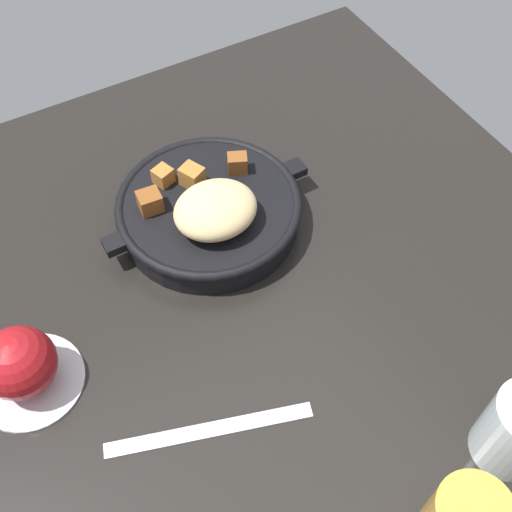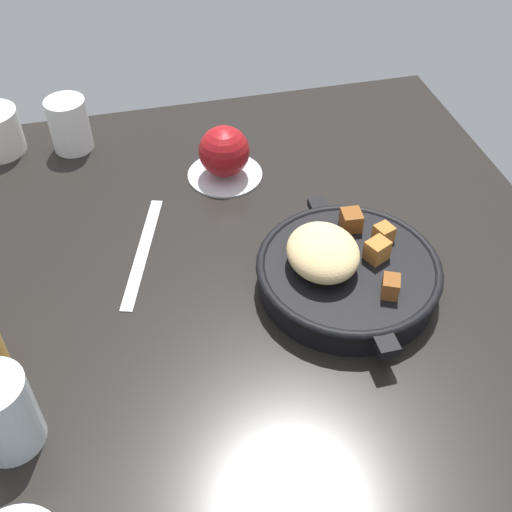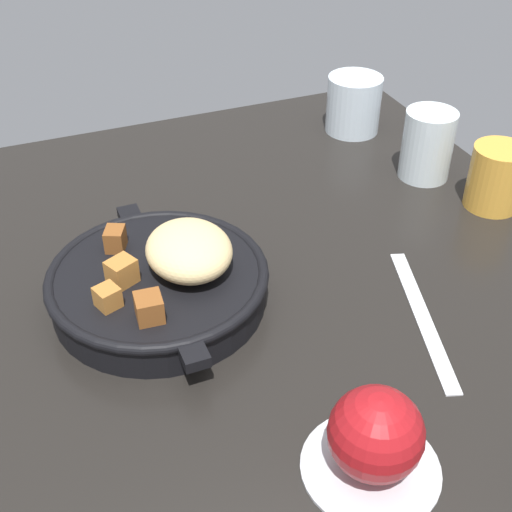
# 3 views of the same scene
# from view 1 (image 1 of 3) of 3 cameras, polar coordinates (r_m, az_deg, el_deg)

# --- Properties ---
(ground_plane) EXTENTS (0.91, 0.81, 0.02)m
(ground_plane) POSITION_cam_1_polar(r_m,az_deg,el_deg) (0.76, -3.13, -3.22)
(ground_plane) COLOR black
(cast_iron_skillet) EXTENTS (0.27, 0.23, 0.09)m
(cast_iron_skillet) POSITION_cam_1_polar(r_m,az_deg,el_deg) (0.79, -4.20, 4.18)
(cast_iron_skillet) COLOR black
(cast_iron_skillet) RESTS_ON ground_plane
(saucer_plate) EXTENTS (0.11, 0.11, 0.01)m
(saucer_plate) POSITION_cam_1_polar(r_m,az_deg,el_deg) (0.73, -19.55, -10.48)
(saucer_plate) COLOR #B7BABF
(saucer_plate) RESTS_ON ground_plane
(red_apple) EXTENTS (0.08, 0.08, 0.08)m
(red_apple) POSITION_cam_1_polar(r_m,az_deg,el_deg) (0.69, -20.48, -8.96)
(red_apple) COLOR maroon
(red_apple) RESTS_ON saucer_plate
(butter_knife) EXTENTS (0.21, 0.08, 0.00)m
(butter_knife) POSITION_cam_1_polar(r_m,az_deg,el_deg) (0.67, -4.19, -15.27)
(butter_knife) COLOR silver
(butter_knife) RESTS_ON ground_plane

